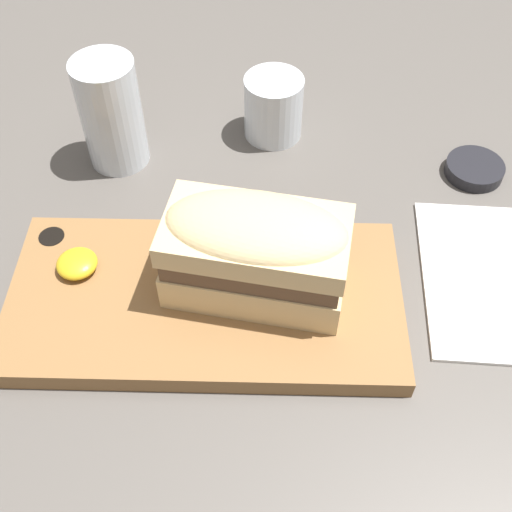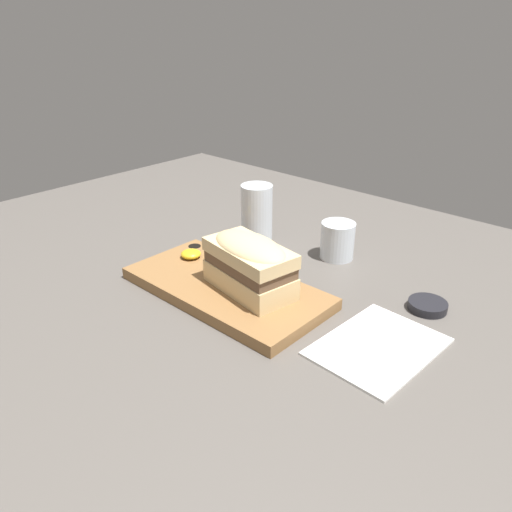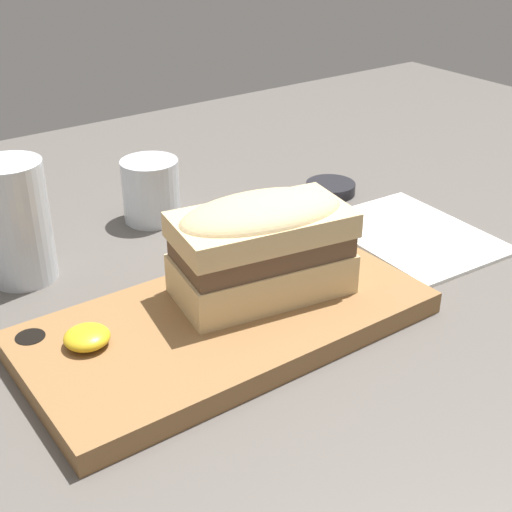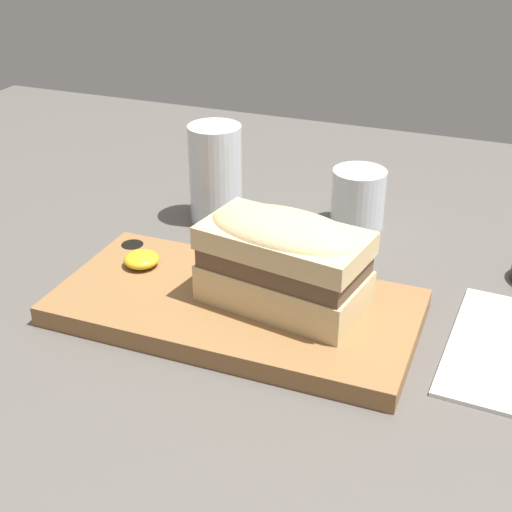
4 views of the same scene
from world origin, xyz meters
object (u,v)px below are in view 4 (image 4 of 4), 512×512
(sandwich, at_px, (284,257))
(water_glass, at_px, (216,180))
(wine_glass, at_px, (358,201))
(serving_board, at_px, (235,307))

(sandwich, bearing_deg, water_glass, 129.62)
(sandwich, distance_m, wine_glass, 0.25)
(sandwich, relative_size, wine_glass, 2.30)
(wine_glass, bearing_deg, water_glass, -164.53)
(serving_board, bearing_deg, water_glass, 118.84)
(serving_board, distance_m, wine_glass, 0.26)
(serving_board, xyz_separation_m, sandwich, (0.05, 0.01, 0.06))
(serving_board, height_order, sandwich, sandwich)
(water_glass, relative_size, wine_glass, 1.69)
(water_glass, xyz_separation_m, wine_glass, (0.18, 0.05, -0.02))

